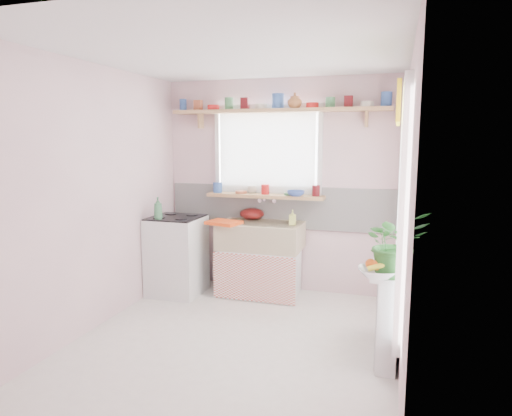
% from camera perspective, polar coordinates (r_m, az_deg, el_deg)
% --- Properties ---
extents(room, '(3.20, 3.20, 3.20)m').
position_cam_1_polar(room, '(4.56, 8.82, 3.08)').
color(room, white).
rests_on(room, ground).
extents(sink_unit, '(0.95, 0.65, 1.11)m').
position_cam_1_polar(sink_unit, '(5.32, 0.57, -6.31)').
color(sink_unit, white).
rests_on(sink_unit, ground).
extents(cooker, '(0.58, 0.58, 0.93)m').
position_cam_1_polar(cooker, '(5.44, -9.86, -5.80)').
color(cooker, white).
rests_on(cooker, ground).
extents(radiator_ledge, '(0.22, 0.95, 0.78)m').
position_cam_1_polar(radiator_ledge, '(4.08, 16.18, -11.87)').
color(radiator_ledge, white).
rests_on(radiator_ledge, ground).
extents(windowsill, '(1.40, 0.22, 0.04)m').
position_cam_1_polar(windowsill, '(5.36, 1.15, 1.52)').
color(windowsill, tan).
rests_on(windowsill, room).
extents(pine_shelf, '(2.52, 0.24, 0.04)m').
position_cam_1_polar(pine_shelf, '(5.28, 2.75, 12.06)').
color(pine_shelf, tan).
rests_on(pine_shelf, room).
extents(shelf_crockery, '(2.47, 0.11, 0.12)m').
position_cam_1_polar(shelf_crockery, '(5.29, 2.57, 12.86)').
color(shelf_crockery, '#3359A5').
rests_on(shelf_crockery, pine_shelf).
extents(sill_crockery, '(1.35, 0.11, 0.12)m').
position_cam_1_polar(sill_crockery, '(5.35, 1.15, 2.33)').
color(sill_crockery, '#3359A5').
rests_on(sill_crockery, windowsill).
extents(dish_tray, '(0.42, 0.35, 0.04)m').
position_cam_1_polar(dish_tray, '(5.16, -4.03, -1.83)').
color(dish_tray, '#FD5016').
rests_on(dish_tray, sink_unit).
extents(colander, '(0.34, 0.34, 0.13)m').
position_cam_1_polar(colander, '(5.46, -0.51, -0.72)').
color(colander, '#5D100F').
rests_on(colander, sink_unit).
extents(jade_plant, '(0.58, 0.55, 0.51)m').
position_cam_1_polar(jade_plant, '(3.58, 17.00, -4.19)').
color(jade_plant, '#2B6729').
rests_on(jade_plant, radiator_ledge).
extents(fruit_bowl, '(0.32, 0.32, 0.07)m').
position_cam_1_polar(fruit_bowl, '(3.58, 14.89, -7.81)').
color(fruit_bowl, silver).
rests_on(fruit_bowl, radiator_ledge).
extents(herb_pot, '(0.13, 0.10, 0.21)m').
position_cam_1_polar(herb_pot, '(3.64, 15.00, -6.34)').
color(herb_pot, '#296528').
rests_on(herb_pot, radiator_ledge).
extents(soap_bottle_sink, '(0.09, 0.09, 0.17)m').
position_cam_1_polar(soap_bottle_sink, '(5.12, 4.59, -1.18)').
color(soap_bottle_sink, '#C9D35D').
rests_on(soap_bottle_sink, sink_unit).
extents(sill_cup, '(0.13, 0.13, 0.09)m').
position_cam_1_polar(sill_cup, '(5.46, -0.44, 2.34)').
color(sill_cup, beige).
rests_on(sill_cup, windowsill).
extents(sill_bowl, '(0.22, 0.22, 0.06)m').
position_cam_1_polar(sill_bowl, '(5.20, 5.00, 1.84)').
color(sill_bowl, '#334FA8').
rests_on(sill_bowl, windowsill).
extents(shelf_vase, '(0.18, 0.18, 0.17)m').
position_cam_1_polar(shelf_vase, '(5.18, 4.87, 13.25)').
color(shelf_vase, brown).
rests_on(shelf_vase, pine_shelf).
extents(cooker_bottle, '(0.12, 0.12, 0.25)m').
position_cam_1_polar(cooker_bottle, '(5.18, -12.15, -0.04)').
color(cooker_bottle, '#408053').
rests_on(cooker_bottle, cooker).
extents(fruit, '(0.20, 0.14, 0.10)m').
position_cam_1_polar(fruit, '(3.57, 15.03, -6.87)').
color(fruit, orange).
rests_on(fruit, fruit_bowl).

